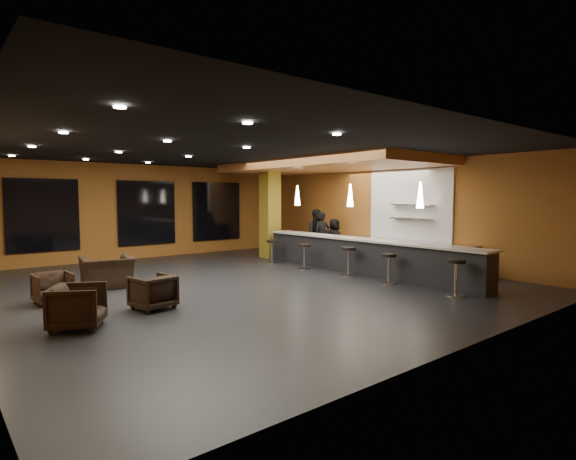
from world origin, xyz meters
TOP-DOWN VIEW (x-y plane):
  - floor at (0.00, 0.00)m, footprint 12.00×13.00m
  - ceiling at (0.00, 0.00)m, footprint 12.00×13.00m
  - wall_back at (0.00, 6.55)m, footprint 12.00×0.10m
  - wall_front at (0.00, -6.55)m, footprint 12.00×0.10m
  - wall_right at (6.05, 0.00)m, footprint 0.10×13.00m
  - wood_soffit at (4.00, 1.00)m, footprint 3.60×8.00m
  - window_left at (-3.50, 6.44)m, footprint 2.20×0.06m
  - window_center at (0.00, 6.44)m, footprint 2.20×0.06m
  - window_right at (3.00, 6.44)m, footprint 2.20×0.06m
  - tile_backsplash at (5.96, -1.00)m, footprint 0.06×3.20m
  - bar_counter at (3.65, -1.00)m, footprint 0.60×8.00m
  - bar_top at (3.65, -1.00)m, footprint 0.78×8.10m
  - prep_counter at (5.65, -0.50)m, footprint 0.70×6.00m
  - prep_top at (5.65, -0.50)m, footprint 0.72×6.00m
  - wall_shelf_lower at (5.82, -1.20)m, footprint 0.30×1.50m
  - wall_shelf_upper at (5.82, -1.20)m, footprint 0.30×1.50m
  - column at (3.65, 3.60)m, footprint 0.60×0.60m
  - pendant_0 at (3.65, -3.00)m, footprint 0.20×0.20m
  - pendant_1 at (3.65, -0.50)m, footprint 0.20×0.20m
  - pendant_2 at (3.65, 2.00)m, footprint 0.20×0.20m
  - staff_a at (4.62, 1.76)m, footprint 0.70×0.51m
  - staff_b at (4.60, 1.97)m, footprint 1.09×0.98m
  - staff_c at (5.25, 1.77)m, footprint 0.85×0.69m
  - armchair_a at (-4.53, -1.68)m, footprint 1.15×1.14m
  - armchair_b at (-2.97, -1.19)m, footprint 0.88×0.90m
  - armchair_c at (-4.45, 0.63)m, footprint 0.75×0.77m
  - armchair_d at (-3.00, 1.63)m, footprint 1.34×1.21m
  - bar_stool_0 at (2.96, -4.48)m, footprint 0.44×0.44m
  - bar_stool_1 at (2.95, -2.56)m, footprint 0.41×0.41m
  - bar_stool_2 at (2.96, -1.10)m, footprint 0.43×0.43m
  - bar_stool_3 at (2.77, 0.62)m, footprint 0.41×0.41m
  - bar_stool_4 at (2.77, 2.31)m, footprint 0.41×0.41m

SIDE VIEW (x-z plane):
  - floor at x=0.00m, z-range -0.10..0.00m
  - armchair_c at x=-4.45m, z-range 0.00..0.67m
  - armchair_b at x=-2.97m, z-range 0.00..0.71m
  - armchair_a at x=-4.53m, z-range 0.00..0.78m
  - armchair_d at x=-3.00m, z-range 0.00..0.78m
  - prep_counter at x=5.65m, z-range 0.00..0.86m
  - bar_counter at x=3.65m, z-range 0.00..1.00m
  - bar_stool_1 at x=2.95m, z-range 0.11..0.92m
  - bar_stool_3 at x=2.77m, z-range 0.11..0.92m
  - bar_stool_4 at x=2.77m, z-range 0.11..0.93m
  - bar_stool_2 at x=2.96m, z-range 0.12..0.97m
  - bar_stool_0 at x=2.96m, z-range 0.12..0.99m
  - staff_c at x=5.25m, z-range 0.00..1.50m
  - staff_a at x=4.62m, z-range 0.00..1.76m
  - prep_top at x=5.65m, z-range 0.87..0.90m
  - staff_b at x=4.60m, z-range 0.00..1.84m
  - bar_top at x=3.65m, z-range 1.00..1.05m
  - wall_shelf_lower at x=5.82m, z-range 1.59..1.61m
  - window_left at x=-3.50m, z-range 0.50..2.90m
  - window_center at x=0.00m, z-range 0.50..2.90m
  - window_right at x=3.00m, z-range 0.50..2.90m
  - wall_back at x=0.00m, z-range 0.00..3.50m
  - wall_front at x=0.00m, z-range 0.00..3.50m
  - wall_right at x=6.05m, z-range 0.00..3.50m
  - column at x=3.65m, z-range 0.00..3.50m
  - tile_backsplash at x=5.96m, z-range 0.80..3.20m
  - wall_shelf_upper at x=5.82m, z-range 2.03..2.06m
  - pendant_0 at x=3.65m, z-range 2.00..2.70m
  - pendant_1 at x=3.65m, z-range 2.00..2.70m
  - pendant_2 at x=3.65m, z-range 2.00..2.70m
  - wood_soffit at x=4.00m, z-range 3.22..3.50m
  - ceiling at x=0.00m, z-range 3.50..3.60m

